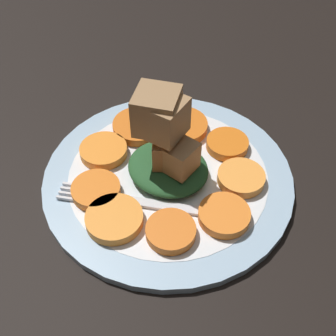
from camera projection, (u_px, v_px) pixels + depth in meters
table_slab at (168, 185)px, 51.12cm from camera, size 120.00×120.00×2.00cm
plate at (168, 177)px, 50.00cm from camera, size 29.38×29.38×1.05cm
carrot_slice_0 at (224, 215)px, 44.82cm from camera, size 5.59×5.59×1.11cm
carrot_slice_1 at (241, 178)px, 48.42cm from camera, size 5.49×5.49×1.11cm
carrot_slice_2 at (227, 144)px, 52.20cm from camera, size 5.22×5.22×1.11cm
carrot_slice_3 at (181, 126)px, 54.48cm from camera, size 6.82×6.82×1.11cm
carrot_slice_4 at (139, 126)px, 54.45cm from camera, size 6.70×6.70×1.11cm
carrot_slice_5 at (104, 151)px, 51.41cm from camera, size 5.80×5.80×1.11cm
carrot_slice_6 at (96, 190)px, 47.17cm from camera, size 5.52×5.52×1.11cm
carrot_slice_7 at (114, 219)px, 44.49cm from camera, size 6.17×6.17×1.11cm
carrot_slice_8 at (171, 231)px, 43.42cm from camera, size 5.26×5.26×1.11cm
center_pile at (166, 145)px, 46.32cm from camera, size 9.65×8.69×11.06cm
fork at (129, 201)px, 46.57cm from camera, size 16.24×8.88×0.40cm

